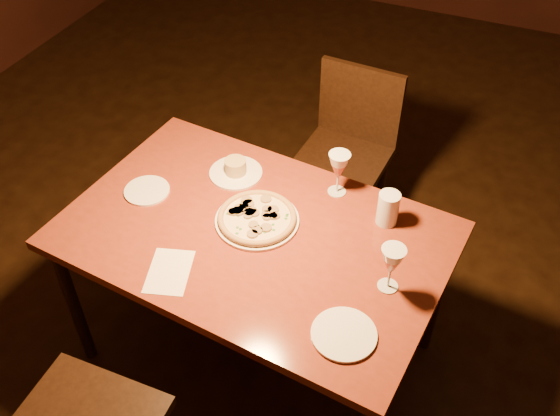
% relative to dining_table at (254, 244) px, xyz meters
% --- Properties ---
extents(floor, '(7.00, 7.00, 0.00)m').
position_rel_dining_table_xyz_m(floor, '(0.27, 0.15, -0.69)').
color(floor, black).
rests_on(floor, ground).
extents(dining_table, '(1.49, 1.05, 0.75)m').
position_rel_dining_table_xyz_m(dining_table, '(0.00, 0.00, 0.00)').
color(dining_table, maroon).
rests_on(dining_table, floor).
extents(chair_far, '(0.45, 0.45, 0.88)m').
position_rel_dining_table_xyz_m(chair_far, '(0.06, 0.96, -0.19)').
color(chair_far, black).
rests_on(chair_far, floor).
extents(pizza_plate, '(0.32, 0.32, 0.03)m').
position_rel_dining_table_xyz_m(pizza_plate, '(-0.01, 0.05, 0.08)').
color(pizza_plate, white).
rests_on(pizza_plate, dining_table).
extents(ramekin_saucer, '(0.22, 0.22, 0.07)m').
position_rel_dining_table_xyz_m(ramekin_saucer, '(-0.21, 0.27, 0.09)').
color(ramekin_saucer, white).
rests_on(ramekin_saucer, dining_table).
extents(wine_glass_far, '(0.09, 0.09, 0.19)m').
position_rel_dining_table_xyz_m(wine_glass_far, '(0.21, 0.33, 0.16)').
color(wine_glass_far, '#B2574A').
rests_on(wine_glass_far, dining_table).
extents(wine_glass_right, '(0.08, 0.08, 0.18)m').
position_rel_dining_table_xyz_m(wine_glass_right, '(0.53, -0.06, 0.16)').
color(wine_glass_right, '#B2574A').
rests_on(wine_glass_right, dining_table).
extents(water_tumbler, '(0.08, 0.08, 0.13)m').
position_rel_dining_table_xyz_m(water_tumbler, '(0.43, 0.25, 0.13)').
color(water_tumbler, silver).
rests_on(water_tumbler, dining_table).
extents(side_plate_left, '(0.18, 0.18, 0.01)m').
position_rel_dining_table_xyz_m(side_plate_left, '(-0.48, 0.04, 0.07)').
color(side_plate_left, white).
rests_on(side_plate_left, dining_table).
extents(side_plate_near, '(0.21, 0.21, 0.01)m').
position_rel_dining_table_xyz_m(side_plate_near, '(0.46, -0.31, 0.07)').
color(side_plate_near, white).
rests_on(side_plate_near, dining_table).
extents(menu_card, '(0.20, 0.24, 0.00)m').
position_rel_dining_table_xyz_m(menu_card, '(-0.19, -0.29, 0.07)').
color(menu_card, white).
rests_on(menu_card, dining_table).
extents(pendant_light, '(0.12, 0.12, 0.12)m').
position_rel_dining_table_xyz_m(pendant_light, '(0.00, 0.00, 0.96)').
color(pendant_light, '#FB9F46').
rests_on(pendant_light, ceiling).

